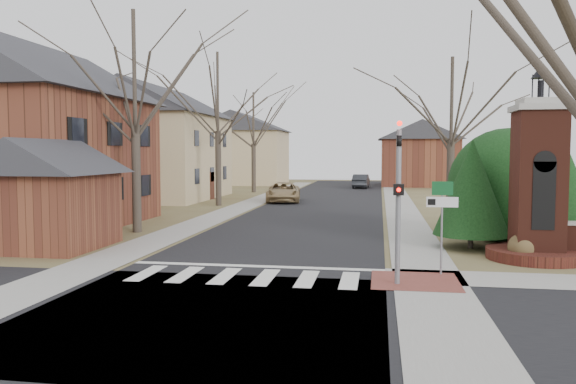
% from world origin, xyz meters
% --- Properties ---
extents(ground, '(120.00, 120.00, 0.00)m').
position_xyz_m(ground, '(0.00, 0.00, 0.00)').
color(ground, brown).
rests_on(ground, ground).
extents(main_street, '(8.00, 70.00, 0.01)m').
position_xyz_m(main_street, '(0.00, 22.00, 0.01)').
color(main_street, black).
rests_on(main_street, ground).
extents(cross_street, '(120.00, 8.00, 0.01)m').
position_xyz_m(cross_street, '(0.00, -3.00, 0.01)').
color(cross_street, black).
rests_on(cross_street, ground).
extents(crosswalk_zone, '(8.00, 2.20, 0.02)m').
position_xyz_m(crosswalk_zone, '(0.00, 0.80, 0.01)').
color(crosswalk_zone, silver).
rests_on(crosswalk_zone, ground).
extents(stop_bar, '(8.00, 0.35, 0.02)m').
position_xyz_m(stop_bar, '(0.00, 2.30, 0.01)').
color(stop_bar, silver).
rests_on(stop_bar, ground).
extents(sidewalk_right_main, '(2.00, 60.00, 0.02)m').
position_xyz_m(sidewalk_right_main, '(5.20, 22.00, 0.01)').
color(sidewalk_right_main, gray).
rests_on(sidewalk_right_main, ground).
extents(sidewalk_left, '(2.00, 60.00, 0.02)m').
position_xyz_m(sidewalk_left, '(-5.20, 22.00, 0.01)').
color(sidewalk_left, gray).
rests_on(sidewalk_left, ground).
extents(curb_apron, '(2.40, 2.40, 0.02)m').
position_xyz_m(curb_apron, '(4.80, 1.00, 0.01)').
color(curb_apron, brown).
rests_on(curb_apron, ground).
extents(traffic_signal_pole, '(0.28, 0.41, 4.50)m').
position_xyz_m(traffic_signal_pole, '(4.30, 0.57, 2.59)').
color(traffic_signal_pole, slate).
rests_on(traffic_signal_pole, ground).
extents(sign_post, '(0.90, 0.07, 2.75)m').
position_xyz_m(sign_post, '(5.59, 1.99, 1.95)').
color(sign_post, slate).
rests_on(sign_post, ground).
extents(brick_gate_monument, '(3.20, 3.20, 6.47)m').
position_xyz_m(brick_gate_monument, '(9.00, 4.99, 2.17)').
color(brick_gate_monument, '#4C2016').
rests_on(brick_gate_monument, ground).
extents(house_brick_left, '(9.80, 11.80, 9.42)m').
position_xyz_m(house_brick_left, '(-13.01, 9.99, 4.66)').
color(house_brick_left, brown).
rests_on(house_brick_left, ground).
extents(house_stucco_left, '(9.80, 12.80, 9.28)m').
position_xyz_m(house_stucco_left, '(-13.50, 27.00, 4.59)').
color(house_stucco_left, tan).
rests_on(house_stucco_left, ground).
extents(garage_left, '(4.80, 4.80, 4.29)m').
position_xyz_m(garage_left, '(-8.52, 4.49, 2.24)').
color(garage_left, brown).
rests_on(garage_left, ground).
extents(house_distant_left, '(10.80, 8.80, 8.53)m').
position_xyz_m(house_distant_left, '(-12.01, 48.00, 4.25)').
color(house_distant_left, tan).
rests_on(house_distant_left, ground).
extents(house_distant_right, '(8.80, 8.80, 7.30)m').
position_xyz_m(house_distant_right, '(7.99, 47.99, 3.65)').
color(house_distant_right, brown).
rests_on(house_distant_right, ground).
extents(evergreen_near, '(2.80, 2.80, 4.10)m').
position_xyz_m(evergreen_near, '(7.20, 7.00, 2.30)').
color(evergreen_near, '#473D33').
rests_on(evergreen_near, ground).
extents(evergreen_mid, '(3.40, 3.40, 4.70)m').
position_xyz_m(evergreen_mid, '(10.50, 8.20, 2.60)').
color(evergreen_mid, '#473D33').
rests_on(evergreen_mid, ground).
extents(evergreen_mass, '(4.80, 4.80, 4.80)m').
position_xyz_m(evergreen_mass, '(9.00, 9.50, 2.40)').
color(evergreen_mass, black).
rests_on(evergreen_mass, ground).
extents(bare_tree_0, '(8.05, 8.05, 11.15)m').
position_xyz_m(bare_tree_0, '(-7.00, 9.00, 7.70)').
color(bare_tree_0, '#473D33').
rests_on(bare_tree_0, ground).
extents(bare_tree_1, '(8.40, 8.40, 11.64)m').
position_xyz_m(bare_tree_1, '(-7.00, 22.00, 8.03)').
color(bare_tree_1, '#473D33').
rests_on(bare_tree_1, ground).
extents(bare_tree_2, '(7.35, 7.35, 10.19)m').
position_xyz_m(bare_tree_2, '(-7.50, 35.00, 7.03)').
color(bare_tree_2, '#473D33').
rests_on(bare_tree_2, ground).
extents(bare_tree_3, '(7.00, 7.00, 9.70)m').
position_xyz_m(bare_tree_3, '(7.50, 16.00, 6.69)').
color(bare_tree_3, '#473D33').
rests_on(bare_tree_3, ground).
extents(pickup_truck, '(2.99, 5.36, 1.42)m').
position_xyz_m(pickup_truck, '(-3.14, 25.57, 0.71)').
color(pickup_truck, '#9D8255').
rests_on(pickup_truck, ground).
extents(distant_car, '(1.72, 4.33, 1.40)m').
position_xyz_m(distant_car, '(1.94, 42.73, 0.70)').
color(distant_car, '#2D3034').
rests_on(distant_car, ground).
extents(dry_shrub_left, '(0.92, 0.92, 0.92)m').
position_xyz_m(dry_shrub_left, '(8.47, 4.60, 0.46)').
color(dry_shrub_left, brown).
rests_on(dry_shrub_left, ground).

